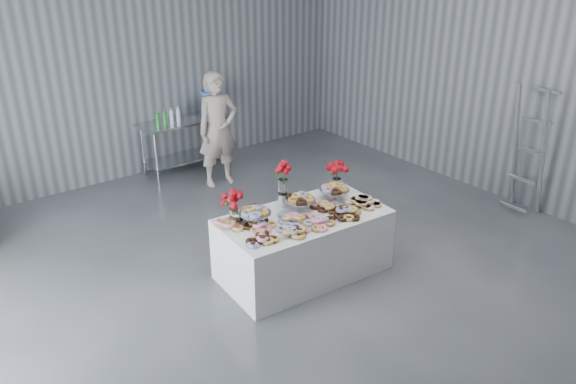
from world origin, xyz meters
The scene contains 16 objects.
ground centered at (0.00, 0.00, 0.00)m, with size 9.00×9.00×0.00m, color #3C3F44.
room_walls centered at (-0.27, 0.07, 2.64)m, with size 8.04×9.04×4.02m.
display_table centered at (0.26, 0.44, 0.38)m, with size 1.90×1.00×0.75m, color white.
prep_table centered at (0.71, 4.10, 0.62)m, with size 1.50×0.60×0.90m.
donut_mounds centered at (0.26, 0.39, 0.80)m, with size 1.80×0.80×0.09m, color gold, non-canonical shape.
cake_stand_left centered at (-0.27, 0.63, 0.89)m, with size 0.36×0.36×0.17m.
cake_stand_mid centered at (0.32, 0.59, 0.89)m, with size 0.36×0.36×0.17m.
cake_stand_right centered at (0.82, 0.55, 0.89)m, with size 0.36×0.36×0.17m.
danish_pile centered at (1.00, 0.24, 0.81)m, with size 0.48×0.48×0.11m, color silver, non-canonical shape.
bouquet_left centered at (-0.47, 0.74, 1.05)m, with size 0.26×0.26×0.42m.
bouquet_right centered at (0.98, 0.69, 1.05)m, with size 0.26×0.26×0.42m.
bouquet_center centered at (0.24, 0.79, 1.13)m, with size 0.26×0.26×0.57m.
water_jug centered at (1.21, 4.10, 1.15)m, with size 0.28×0.28×0.55m.
drink_bottles centered at (0.39, 4.00, 1.04)m, with size 0.54×0.08×0.27m, color #268C33, non-canonical shape.
person centered at (0.88, 3.32, 0.89)m, with size 0.65×0.43×1.79m, color #CC8C93.
stepladder centered at (3.75, -0.19, 0.93)m, with size 0.24×0.47×1.86m, color silver, non-canonical shape.
Camera 1 is at (-3.32, -3.92, 3.61)m, focal length 35.00 mm.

